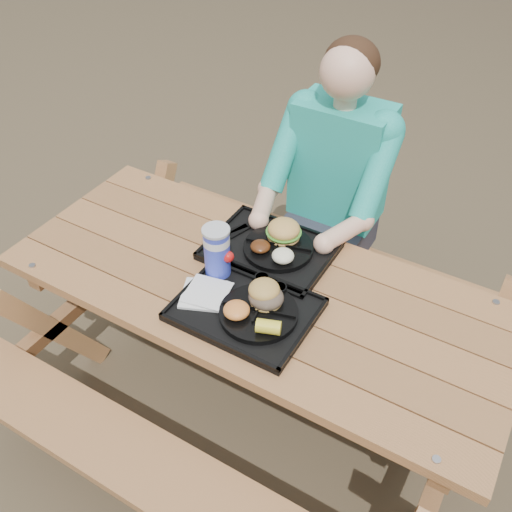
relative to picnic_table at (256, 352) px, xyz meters
The scene contains 18 objects.
ground 0.38m from the picnic_table, ahead, with size 60.00×60.00×0.00m, color #999999.
picnic_table is the anchor object (origin of this frame).
tray_near 0.41m from the picnic_table, 74.35° to the right, with size 0.45×0.35×0.02m, color black.
tray_far 0.42m from the picnic_table, 103.30° to the left, with size 0.45×0.35×0.02m, color black.
plate_near 0.44m from the picnic_table, 56.56° to the right, with size 0.26×0.26×0.02m, color black.
plate_far 0.44m from the picnic_table, 93.19° to the left, with size 0.26×0.26×0.02m, color black.
napkin_stack 0.45m from the picnic_table, 125.98° to the right, with size 0.15×0.15×0.02m, color white.
soda_cup 0.51m from the picnic_table, 166.25° to the right, with size 0.09×0.09×0.18m, color #1A2AC5.
condiment_bbq 0.41m from the picnic_table, 10.00° to the right, with size 0.05×0.05×0.03m, color black.
condiment_mustard 0.42m from the picnic_table, 10.20° to the right, with size 0.05×0.05×0.03m, color gold.
sandwich 0.49m from the picnic_table, 44.94° to the right, with size 0.11×0.11×0.11m, color gold, non-canonical shape.
mac_cheese 0.48m from the picnic_table, 78.04° to the right, with size 0.09×0.09×0.04m, color #F2943F.
corn_cob 0.51m from the picnic_table, 50.91° to the right, with size 0.08×0.08×0.05m, color yellow, non-canonical shape.
cutlery_far 0.48m from the picnic_table, 139.67° to the left, with size 0.03×0.18×0.01m, color black.
burger 0.53m from the picnic_table, 94.39° to the left, with size 0.12×0.12×0.11m, color gold, non-canonical shape.
baked_beans 0.45m from the picnic_table, 113.95° to the left, with size 0.07×0.07×0.03m, color #542810.
potato_salad 0.45m from the picnic_table, 69.95° to the left, with size 0.08×0.08×0.04m, color white.
diner 0.74m from the picnic_table, 90.65° to the left, with size 0.48×0.84×1.28m, color #1BB0BF, non-canonical shape.
Camera 1 is at (0.74, -1.25, 2.14)m, focal length 40.00 mm.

